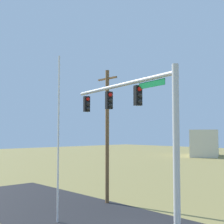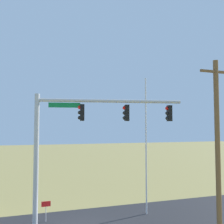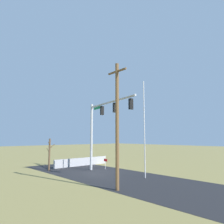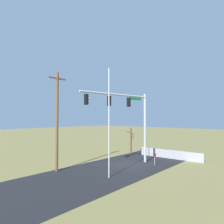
% 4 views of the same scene
% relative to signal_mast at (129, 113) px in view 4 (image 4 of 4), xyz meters
% --- Properties ---
extents(ground_plane, '(160.00, 160.00, 0.00)m').
position_rel_signal_mast_xyz_m(ground_plane, '(0.17, 0.26, -5.54)').
color(ground_plane, olive).
extents(road_surface, '(28.00, 8.00, 0.01)m').
position_rel_signal_mast_xyz_m(road_surface, '(-3.83, 0.26, -5.53)').
color(road_surface, '#232326').
rests_on(road_surface, ground_plane).
extents(sidewalk_corner, '(6.00, 6.00, 0.01)m').
position_rel_signal_mast_xyz_m(sidewalk_corner, '(3.44, -0.46, -5.53)').
color(sidewalk_corner, '#B7B5AD').
rests_on(sidewalk_corner, ground_plane).
extents(retaining_fence, '(0.20, 8.09, 1.04)m').
position_rel_signal_mast_xyz_m(retaining_fence, '(6.15, -1.69, -5.02)').
color(retaining_fence, '#A8A8AD').
rests_on(retaining_fence, ground_plane).
extents(signal_mast, '(8.50, 1.81, 7.69)m').
position_rel_signal_mast_xyz_m(signal_mast, '(0.00, 0.00, 0.00)').
color(signal_mast, '#B2B5BA').
rests_on(signal_mast, ground_plane).
extents(flagpole, '(0.10, 0.10, 9.21)m').
position_rel_signal_mast_xyz_m(flagpole, '(-4.79, -1.35, -0.93)').
color(flagpole, silver).
rests_on(flagpole, ground_plane).
extents(utility_pole, '(1.90, 0.26, 9.31)m').
position_rel_signal_mast_xyz_m(utility_pole, '(-6.39, 3.74, -0.71)').
color(utility_pole, brown).
rests_on(utility_pole, ground_plane).
extents(bare_tree, '(1.27, 1.02, 3.61)m').
position_rel_signal_mast_xyz_m(bare_tree, '(5.22, 3.41, -3.67)').
color(bare_tree, brown).
rests_on(bare_tree, ground_plane).
extents(open_sign, '(0.56, 0.04, 1.22)m').
position_rel_signal_mast_xyz_m(open_sign, '(1.73, -2.05, -4.63)').
color(open_sign, silver).
rests_on(open_sign, ground_plane).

